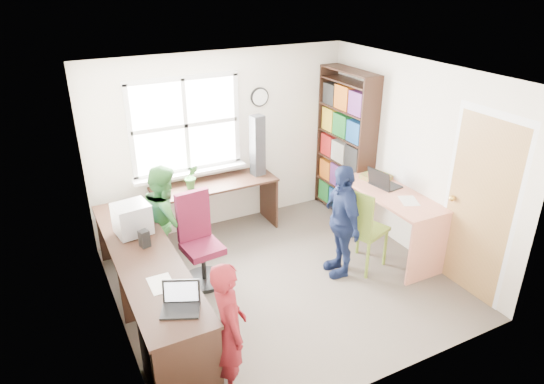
{
  "coord_description": "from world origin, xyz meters",
  "views": [
    {
      "loc": [
        -2.25,
        -4.11,
        3.33
      ],
      "look_at": [
        0.0,
        0.25,
        1.05
      ],
      "focal_mm": 32.0,
      "sensor_mm": 36.0,
      "label": 1
    }
  ],
  "objects_px": {
    "crt_monitor": "(132,219)",
    "potted_plant": "(191,177)",
    "right_desk": "(392,209)",
    "person_red": "(229,328)",
    "laptop_right": "(383,182)",
    "laptop_left": "(181,302)",
    "cd_tower": "(257,146)",
    "l_desk": "(177,294)",
    "bookshelf": "(345,148)",
    "swivel_chair": "(200,244)",
    "person_navy": "(342,221)",
    "person_green": "(167,221)",
    "wooden_chair": "(361,226)"
  },
  "relations": [
    {
      "from": "right_desk",
      "to": "person_red",
      "type": "distance_m",
      "value": 2.9
    },
    {
      "from": "crt_monitor",
      "to": "person_navy",
      "type": "bearing_deg",
      "value": -24.85
    },
    {
      "from": "crt_monitor",
      "to": "potted_plant",
      "type": "bearing_deg",
      "value": 34.05
    },
    {
      "from": "crt_monitor",
      "to": "person_red",
      "type": "height_order",
      "value": "person_red"
    },
    {
      "from": "wooden_chair",
      "to": "cd_tower",
      "type": "relative_size",
      "value": 1.27
    },
    {
      "from": "laptop_right",
      "to": "cd_tower",
      "type": "bearing_deg",
      "value": 34.27
    },
    {
      "from": "l_desk",
      "to": "bookshelf",
      "type": "distance_m",
      "value": 3.35
    },
    {
      "from": "wooden_chair",
      "to": "person_red",
      "type": "height_order",
      "value": "person_red"
    },
    {
      "from": "person_navy",
      "to": "laptop_right",
      "type": "bearing_deg",
      "value": 121.34
    },
    {
      "from": "l_desk",
      "to": "person_red",
      "type": "bearing_deg",
      "value": -77.77
    },
    {
      "from": "right_desk",
      "to": "cd_tower",
      "type": "relative_size",
      "value": 1.75
    },
    {
      "from": "wooden_chair",
      "to": "bookshelf",
      "type": "bearing_deg",
      "value": 43.35
    },
    {
      "from": "right_desk",
      "to": "wooden_chair",
      "type": "bearing_deg",
      "value": -165.47
    },
    {
      "from": "potted_plant",
      "to": "person_red",
      "type": "distance_m",
      "value": 2.62
    },
    {
      "from": "laptop_left",
      "to": "cd_tower",
      "type": "relative_size",
      "value": 0.48
    },
    {
      "from": "laptop_left",
      "to": "person_green",
      "type": "bearing_deg",
      "value": 102.5
    },
    {
      "from": "right_desk",
      "to": "swivel_chair",
      "type": "height_order",
      "value": "swivel_chair"
    },
    {
      "from": "swivel_chair",
      "to": "laptop_left",
      "type": "bearing_deg",
      "value": -120.68
    },
    {
      "from": "l_desk",
      "to": "laptop_left",
      "type": "bearing_deg",
      "value": -101.71
    },
    {
      "from": "l_desk",
      "to": "potted_plant",
      "type": "distance_m",
      "value": 1.89
    },
    {
      "from": "laptop_right",
      "to": "bookshelf",
      "type": "bearing_deg",
      "value": -15.09
    },
    {
      "from": "swivel_chair",
      "to": "cd_tower",
      "type": "distance_m",
      "value": 1.67
    },
    {
      "from": "laptop_right",
      "to": "l_desk",
      "type": "bearing_deg",
      "value": 91.35
    },
    {
      "from": "right_desk",
      "to": "laptop_left",
      "type": "relative_size",
      "value": 3.68
    },
    {
      "from": "l_desk",
      "to": "right_desk",
      "type": "height_order",
      "value": "right_desk"
    },
    {
      "from": "swivel_chair",
      "to": "person_navy",
      "type": "height_order",
      "value": "person_navy"
    },
    {
      "from": "right_desk",
      "to": "cd_tower",
      "type": "xyz_separation_m",
      "value": [
        -1.16,
        1.45,
        0.56
      ]
    },
    {
      "from": "person_green",
      "to": "person_navy",
      "type": "xyz_separation_m",
      "value": [
        1.78,
        -0.94,
        0.01
      ]
    },
    {
      "from": "laptop_left",
      "to": "person_green",
      "type": "relative_size",
      "value": 0.29
    },
    {
      "from": "cd_tower",
      "to": "right_desk",
      "type": "bearing_deg",
      "value": -60.41
    },
    {
      "from": "bookshelf",
      "to": "swivel_chair",
      "type": "bearing_deg",
      "value": -164.17
    },
    {
      "from": "bookshelf",
      "to": "person_green",
      "type": "bearing_deg",
      "value": -172.49
    },
    {
      "from": "swivel_chair",
      "to": "person_navy",
      "type": "bearing_deg",
      "value": -27.85
    },
    {
      "from": "cd_tower",
      "to": "person_red",
      "type": "height_order",
      "value": "cd_tower"
    },
    {
      "from": "l_desk",
      "to": "wooden_chair",
      "type": "distance_m",
      "value": 2.27
    },
    {
      "from": "laptop_left",
      "to": "laptop_right",
      "type": "height_order",
      "value": "laptop_right"
    },
    {
      "from": "crt_monitor",
      "to": "person_green",
      "type": "distance_m",
      "value": 0.56
    },
    {
      "from": "swivel_chair",
      "to": "laptop_left",
      "type": "xyz_separation_m",
      "value": [
        -0.62,
        -1.35,
        0.34
      ]
    },
    {
      "from": "right_desk",
      "to": "person_green",
      "type": "distance_m",
      "value": 2.75
    },
    {
      "from": "crt_monitor",
      "to": "person_navy",
      "type": "relative_size",
      "value": 0.28
    },
    {
      "from": "wooden_chair",
      "to": "person_green",
      "type": "relative_size",
      "value": 0.78
    },
    {
      "from": "right_desk",
      "to": "person_red",
      "type": "bearing_deg",
      "value": -156.47
    },
    {
      "from": "laptop_left",
      "to": "person_navy",
      "type": "xyz_separation_m",
      "value": [
        2.14,
        0.75,
        -0.12
      ]
    },
    {
      "from": "swivel_chair",
      "to": "crt_monitor",
      "type": "xyz_separation_m",
      "value": [
        -0.69,
        0.07,
        0.46
      ]
    },
    {
      "from": "person_red",
      "to": "right_desk",
      "type": "bearing_deg",
      "value": -59.32
    },
    {
      "from": "l_desk",
      "to": "person_red",
      "type": "height_order",
      "value": "person_red"
    },
    {
      "from": "potted_plant",
      "to": "laptop_left",
      "type": "bearing_deg",
      "value": -110.92
    },
    {
      "from": "crt_monitor",
      "to": "laptop_left",
      "type": "bearing_deg",
      "value": -94.96
    },
    {
      "from": "cd_tower",
      "to": "wooden_chair",
      "type": "bearing_deg",
      "value": -79.29
    },
    {
      "from": "laptop_right",
      "to": "person_red",
      "type": "height_order",
      "value": "person_red"
    }
  ]
}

